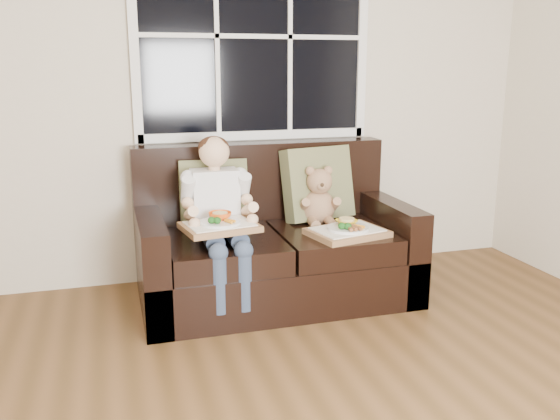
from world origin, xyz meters
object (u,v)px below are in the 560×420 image
object	(u,v)px
teddy_bear	(319,200)
tray_left	(220,225)
loveseat	(273,249)
tray_right	(347,231)
child	(218,204)

from	to	relation	value
teddy_bear	tray_left	distance (m)	0.79
loveseat	teddy_bear	xyz separation A→B (m)	(0.33, 0.04, 0.30)
teddy_bear	tray_right	xyz separation A→B (m)	(0.06, -0.33, -0.13)
child	tray_left	distance (m)	0.18
teddy_bear	tray_left	xyz separation A→B (m)	(-0.72, -0.32, -0.03)
loveseat	tray_right	world-z (taller)	loveseat
tray_left	tray_right	world-z (taller)	tray_left
tray_left	tray_right	xyz separation A→B (m)	(0.78, -0.01, -0.10)
loveseat	tray_right	bearing A→B (deg)	-37.26
loveseat	child	world-z (taller)	child
child	tray_right	xyz separation A→B (m)	(0.76, -0.17, -0.18)
teddy_bear	tray_right	distance (m)	0.36
teddy_bear	tray_left	size ratio (longest dim) A/B	0.86
child	teddy_bear	world-z (taller)	child
tray_right	tray_left	bearing A→B (deg)	166.48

